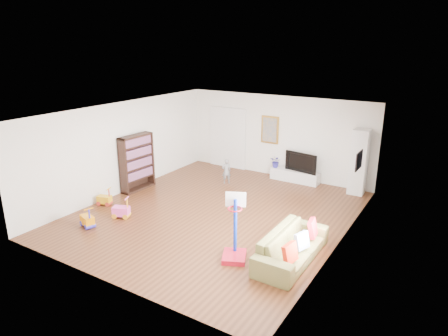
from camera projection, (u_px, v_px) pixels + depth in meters
The scene contains 25 objects.
floor at pixel (216, 213), 10.57m from camera, with size 6.50×7.50×0.00m, color brown.
ceiling at pixel (215, 112), 9.76m from camera, with size 6.50×7.50×0.00m, color white.
wall_back at pixel (277, 136), 13.21m from camera, with size 6.50×0.00×2.70m, color white.
wall_front at pixel (102, 217), 7.13m from camera, with size 6.50×0.00×2.70m, color white.
wall_left at pixel (124, 148), 11.80m from camera, with size 0.00×7.50×2.70m, color white.
wall_right at pixel (343, 188), 8.54m from camera, with size 0.00×7.50×2.70m, color silver.
navy_accent at pixel (361, 151), 9.53m from camera, with size 0.01×3.20×1.70m, color black.
olive_wainscot at pixel (355, 203), 9.94m from camera, with size 0.01×3.20×1.00m, color brown.
doorway at pixel (228, 138), 14.22m from camera, with size 1.45×0.06×2.10m, color white.
painting_back at pixel (270, 130), 13.24m from camera, with size 0.62×0.06×0.92m, color gold.
artwork_right at pixel (359, 160), 9.81m from camera, with size 0.04×0.56×0.46m, color #7F3F8C.
media_console at pixel (295, 176), 12.95m from camera, with size 1.60×0.40×0.37m, color silver.
tall_cabinet at pixel (359, 162), 11.68m from camera, with size 0.46×0.46×1.95m, color white.
bookshelf at pixel (137, 163), 12.06m from camera, with size 0.30×1.16×1.70m, color black.
sofa at pixel (292, 246), 8.22m from camera, with size 2.17×0.85×0.63m, color olive.
basketball_hoop at pixel (234, 228), 8.13m from camera, with size 0.49×0.59×1.42m, color #B61026.
ride_on_yellow at pixel (104, 196), 11.05m from camera, with size 0.37×0.23×0.49m, color gold.
ride_on_orange at pixel (87, 217), 9.73m from camera, with size 0.40×0.25×0.53m, color orange.
ride_on_pink at pixel (121, 208), 10.23m from camera, with size 0.42×0.26×0.56m, color #F751B8.
child at pixel (226, 171), 12.69m from camera, with size 0.30×0.19×0.81m, color slate.
tv at pixel (302, 162), 12.71m from camera, with size 1.10×0.15×0.64m, color black.
vase_plant at pixel (276, 162), 13.14m from camera, with size 0.36×0.31×0.40m, color #2E2999.
pillow_left at pixel (290, 253), 7.58m from camera, with size 0.10×0.37×0.37m, color red.
pillow_center at pixel (302, 241), 8.05m from camera, with size 0.09×0.35×0.35m, color white.
pillow_right at pixel (313, 228), 8.60m from camera, with size 0.10×0.37×0.37m, color red.
Camera 1 is at (5.29, -8.16, 4.33)m, focal length 32.00 mm.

